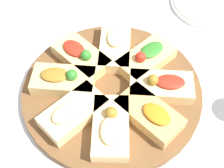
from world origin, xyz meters
name	(u,v)px	position (x,y,z in m)	size (l,w,h in m)	color
ground_plane	(112,93)	(0.00, 0.00, 0.00)	(3.00, 3.00, 0.00)	silver
serving_board	(112,90)	(0.00, 0.00, 0.01)	(0.43, 0.43, 0.02)	brown
focaccia_slice_0	(146,58)	(-0.12, 0.00, 0.04)	(0.15, 0.08, 0.05)	#DBB775
focaccia_slice_1	(115,47)	(-0.08, -0.08, 0.04)	(0.16, 0.16, 0.04)	#E5C689
focaccia_slice_2	(80,57)	(0.00, -0.12, 0.04)	(0.08, 0.15, 0.05)	#DBB775
focaccia_slice_3	(63,80)	(0.08, -0.08, 0.04)	(0.16, 0.16, 0.05)	#DBB775
focaccia_slice_4	(74,113)	(0.12, 0.00, 0.04)	(0.15, 0.08, 0.04)	#E5C689
focaccia_slice_5	(111,127)	(0.08, 0.08, 0.04)	(0.16, 0.16, 0.05)	#E5C689
focaccia_slice_6	(150,114)	(-0.01, 0.12, 0.04)	(0.08, 0.15, 0.04)	tan
focaccia_slice_7	(161,86)	(-0.08, 0.08, 0.04)	(0.16, 0.16, 0.05)	#E5C689
plate_left	(209,3)	(-0.44, -0.04, 0.01)	(0.23, 0.23, 0.02)	white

